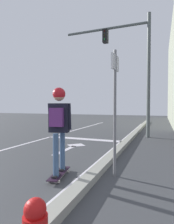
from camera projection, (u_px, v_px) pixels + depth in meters
lane_line_center at (25, 144)px, 7.10m from camera, size 0.12×20.00×0.01m
lane_line_curbside at (110, 152)px, 5.88m from camera, size 0.12×20.00×0.01m
stop_bar at (85, 139)px, 8.13m from camera, size 3.45×0.40×0.01m
lane_arrow_stem at (65, 150)px, 6.08m from camera, size 0.16×1.40×0.01m
lane_arrow_head at (76, 145)px, 6.87m from camera, size 0.71×0.71×0.01m
curb_strip at (118, 150)px, 5.79m from camera, size 0.24×24.00×0.14m
skateboard at (59, 174)px, 3.78m from camera, size 0.36×0.88×0.08m
skater at (59, 119)px, 3.73m from camera, size 0.47×0.63×1.72m
traffic_signal_mast at (130, 57)px, 8.79m from camera, size 4.15×0.34×5.63m
street_sign_post at (115, 95)px, 3.77m from camera, size 0.06×0.44×2.55m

